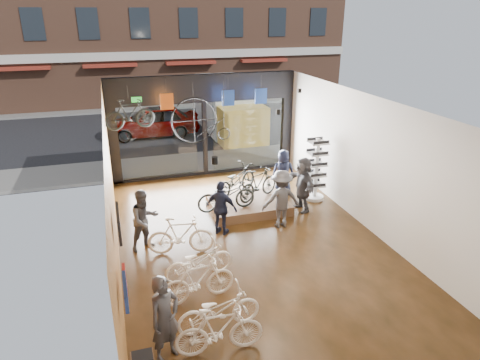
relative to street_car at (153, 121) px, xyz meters
name	(u,v)px	position (x,y,z in m)	size (l,w,h in m)	color
ground_plane	(256,250)	(1.34, -12.00, -0.79)	(7.00, 12.00, 0.04)	black
ceiling	(258,107)	(1.34, -12.00, 3.05)	(7.00, 12.00, 0.04)	black
wall_left	(111,201)	(-2.18, -12.00, 1.13)	(0.04, 12.00, 3.80)	#965B1F
wall_right	(379,169)	(4.86, -12.00, 1.13)	(0.04, 12.00, 3.80)	beige
wall_back	(417,357)	(1.34, -18.02, 1.13)	(7.00, 0.04, 3.80)	beige
storefront	(204,126)	(1.34, -6.00, 1.13)	(7.00, 0.26, 3.80)	black
exit_sign	(137,99)	(-1.06, -6.12, 2.28)	(0.35, 0.06, 0.18)	#198C26
street_road	(171,121)	(1.34, 3.00, -0.78)	(30.00, 18.00, 0.02)	black
sidewalk_near	(199,162)	(1.34, -4.80, -0.71)	(30.00, 2.40, 0.12)	slate
sidewalk_far	(162,106)	(1.34, 7.00, -0.71)	(30.00, 2.00, 0.12)	slate
street_car	(153,121)	(0.00, 0.00, 0.00)	(1.82, 4.53, 1.54)	gray
box_truck	(231,109)	(3.81, -1.00, 0.57)	(2.27, 6.80, 2.68)	silver
floor_bike_1	(219,330)	(-0.52, -15.26, -0.28)	(0.47, 1.65, 0.99)	white
floor_bike_2	(219,310)	(-0.36, -14.64, -0.33)	(0.59, 1.69, 0.89)	white
floor_bike_3	(198,280)	(-0.57, -13.63, -0.27)	(0.47, 1.67, 1.00)	white
floor_bike_4	(199,261)	(-0.37, -12.80, -0.33)	(0.58, 1.68, 0.88)	white
floor_bike_5	(181,235)	(-0.58, -11.58, -0.26)	(0.49, 1.72, 1.03)	white
display_platform	(249,205)	(1.92, -9.58, -0.62)	(2.40, 1.80, 0.30)	brown
display_bike_left	(226,195)	(1.07, -10.00, 0.00)	(0.62, 1.79, 0.94)	black
display_bike_mid	(258,184)	(2.27, -9.49, 0.03)	(0.47, 1.66, 1.00)	black
display_bike_right	(236,180)	(1.68, -8.96, 0.02)	(0.65, 1.87, 0.98)	black
customer_0	(165,319)	(-1.45, -15.10, 0.08)	(0.62, 0.41, 1.71)	#3F3F44
customer_1	(145,220)	(-1.43, -11.05, 0.06)	(0.81, 0.63, 1.67)	#3F3F44
customer_2	(221,208)	(0.69, -10.87, 0.02)	(0.93, 0.39, 1.59)	#161C33
customer_3	(281,199)	(2.46, -10.93, 0.10)	(1.12, 0.64, 1.74)	#3F3F44
customer_4	(283,173)	(3.42, -8.75, 0.02)	(0.77, 0.50, 1.59)	#161C33
customer_5	(303,184)	(3.52, -10.09, 0.10)	(1.62, 0.51, 1.74)	#3F3F44
sunglasses_rack	(316,169)	(4.29, -9.45, 0.28)	(0.62, 0.51, 2.11)	white
wall_merch	(130,320)	(-2.04, -15.50, 0.53)	(0.40, 2.40, 2.60)	navy
penny_farthing	(204,121)	(0.95, -7.70, 1.73)	(1.92, 0.06, 1.53)	black
hung_bike	(130,114)	(-1.41, -7.80, 2.15)	(0.45, 1.58, 0.95)	black
jersey_left	(167,102)	(-0.11, -6.80, 2.28)	(0.45, 0.03, 0.55)	#CC5919
jersey_mid	(228,98)	(2.05, -6.80, 2.28)	(0.45, 0.03, 0.55)	#1E3F99
jersey_right	(261,96)	(3.28, -6.80, 2.28)	(0.45, 0.03, 0.55)	#1E3F99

